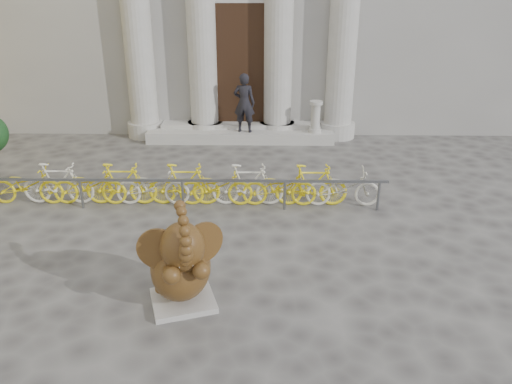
{
  "coord_description": "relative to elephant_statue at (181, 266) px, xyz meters",
  "views": [
    {
      "loc": [
        0.77,
        -6.35,
        4.85
      ],
      "look_at": [
        0.62,
        2.45,
        1.1
      ],
      "focal_mm": 35.0,
      "sensor_mm": 36.0,
      "label": 1
    }
  ],
  "objects": [
    {
      "name": "ground",
      "position": [
        0.52,
        -0.37,
        -0.72
      ],
      "size": [
        80.0,
        80.0,
        0.0
      ],
      "primitive_type": "plane",
      "color": "#474442",
      "rests_on": "ground"
    },
    {
      "name": "entrance_steps",
      "position": [
        0.52,
        9.03,
        -0.54
      ],
      "size": [
        6.0,
        1.2,
        0.36
      ],
      "primitive_type": "cube",
      "color": "#A8A59E",
      "rests_on": "ground"
    },
    {
      "name": "elephant_statue",
      "position": [
        0.0,
        0.0,
        0.0
      ],
      "size": [
        1.31,
        1.56,
        1.97
      ],
      "rotation": [
        0.0,
        0.0,
        0.31
      ],
      "color": "#A8A59E",
      "rests_on": "ground"
    },
    {
      "name": "bike_rack",
      "position": [
        -0.55,
        3.91,
        -0.22
      ],
      "size": [
        9.28,
        0.53,
        1.0
      ],
      "color": "slate",
      "rests_on": "ground"
    },
    {
      "name": "pedestrian",
      "position": [
        0.66,
        8.77,
        0.57
      ],
      "size": [
        0.74,
        0.55,
        1.85
      ],
      "primitive_type": "imported",
      "rotation": [
        0.0,
        0.0,
        2.98
      ],
      "color": "black",
      "rests_on": "entrance_steps"
    },
    {
      "name": "balustrade_post",
      "position": [
        2.91,
        8.73,
        0.11
      ],
      "size": [
        0.41,
        0.41,
        1.0
      ],
      "color": "#A8A59E",
      "rests_on": "entrance_steps"
    }
  ]
}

